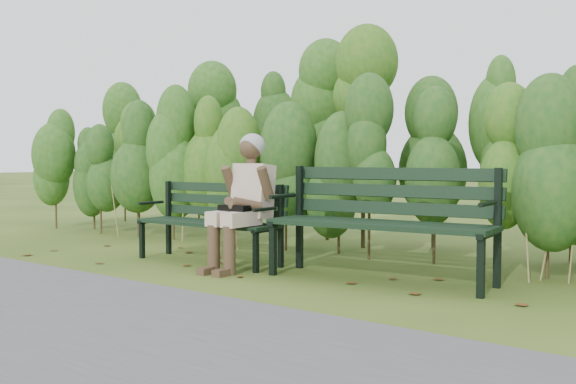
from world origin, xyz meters
The scene contains 7 objects.
ground centered at (0.00, 0.00, 0.00)m, with size 80.00×80.00×0.00m, color #324C15.
footpath centered at (0.00, -2.20, 0.01)m, with size 60.00×2.50×0.01m, color #474749.
hedge_band centered at (0.00, 1.86, 1.26)m, with size 11.04×1.67×2.42m.
leaf_litter centered at (0.01, -0.11, 0.00)m, with size 5.94×2.04×0.01m.
bench_left centered at (-0.95, 0.32, 0.48)m, with size 1.64×0.59×0.81m.
bench_right centered at (0.95, 0.52, 0.59)m, with size 2.04×0.86×0.99m.
seated_woman centered at (-0.40, 0.17, 0.72)m, with size 0.55×0.80×1.31m.
Camera 1 is at (3.91, -4.65, 1.08)m, focal length 42.00 mm.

